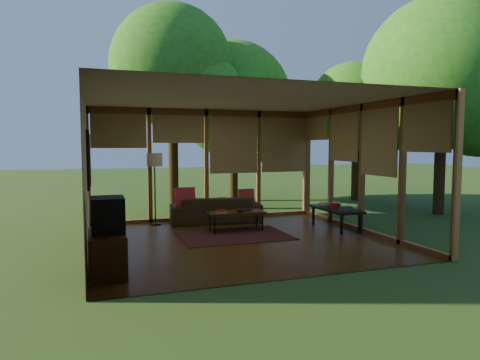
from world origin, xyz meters
name	(u,v)px	position (x,y,z in m)	size (l,w,h in m)	color
floor	(239,240)	(0.00, 0.00, 0.00)	(5.50, 5.50, 0.00)	brown
ceiling	(239,99)	(0.00, 0.00, 2.70)	(5.50, 5.50, 0.00)	white
wall_left	(86,174)	(-2.75, 0.00, 1.35)	(0.04, 5.00, 2.70)	beige
wall_front	(298,181)	(0.00, -2.50, 1.35)	(5.50, 0.04, 2.70)	beige
window_wall_back	(206,165)	(0.00, 2.50, 1.35)	(5.50, 0.12, 2.70)	brown
window_wall_right	(362,168)	(2.75, 0.00, 1.35)	(0.12, 5.00, 2.70)	brown
exterior_lawn	(355,188)	(8.00, 8.00, -0.01)	(40.00, 40.00, 0.00)	#2D4C1C
tree_nw	(172,67)	(-0.44, 4.69, 4.07)	(3.49, 3.49, 5.83)	#332112
tree_ne	(233,100)	(1.77, 5.85, 3.32)	(3.82, 3.82, 5.24)	#332112
tree_se	(439,74)	(5.92, 1.28, 3.69)	(3.92, 3.92, 5.65)	#332112
tree_far	(352,106)	(5.48, 4.54, 3.11)	(2.85, 2.85, 4.55)	#332112
rug	(234,235)	(0.04, 0.42, 0.01)	(2.18, 1.54, 0.01)	maroon
sofa	(216,209)	(0.09, 2.00, 0.31)	(2.13, 0.83, 0.62)	#362D1B
pillow_left	(185,198)	(-0.66, 1.95, 0.61)	(0.47, 0.16, 0.47)	maroon
pillow_right	(246,197)	(0.84, 1.95, 0.57)	(0.39, 0.13, 0.39)	maroon
ct_book_lower	(221,212)	(-0.13, 0.78, 0.44)	(0.20, 0.15, 0.03)	#B3ADA2
ct_book_upper	(221,211)	(-0.13, 0.78, 0.47)	(0.17, 0.13, 0.03)	maroon
ct_book_side	(246,210)	(0.47, 0.91, 0.44)	(0.18, 0.14, 0.03)	black
ct_bowl	(240,210)	(0.27, 0.73, 0.46)	(0.16, 0.16, 0.07)	black
media_cabinet	(107,253)	(-2.47, -1.43, 0.30)	(0.50, 1.00, 0.60)	#4C2A14
television	(108,215)	(-2.45, -1.43, 0.85)	(0.45, 0.55, 0.50)	black
console_book_a	(346,208)	(2.40, 0.03, 0.50)	(0.24, 0.17, 0.09)	#2F534D
console_book_b	(335,206)	(2.40, 0.48, 0.50)	(0.20, 0.15, 0.09)	maroon
console_book_c	(325,204)	(2.40, 0.88, 0.49)	(0.23, 0.17, 0.06)	#B3ADA2
floor_lamp	(155,164)	(-1.30, 2.17, 1.41)	(0.36, 0.36, 1.65)	black
coffee_table	(236,213)	(0.22, 0.83, 0.39)	(1.20, 0.50, 0.43)	#4C2A14
side_console	(336,210)	(2.40, 0.43, 0.41)	(0.60, 1.40, 0.46)	black
wall_painting	(89,159)	(-2.71, 1.40, 1.55)	(0.06, 1.35, 1.15)	black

